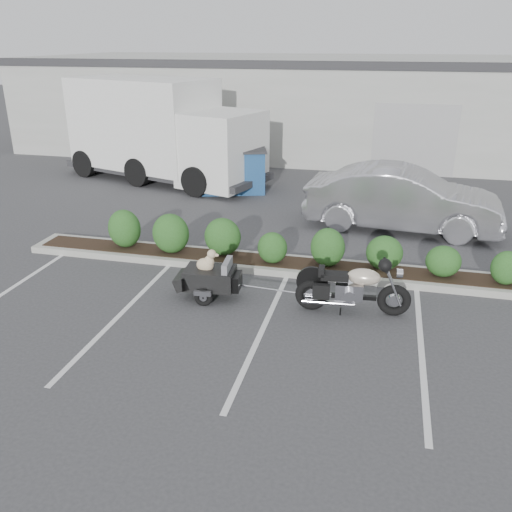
% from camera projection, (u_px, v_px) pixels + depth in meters
% --- Properties ---
extents(ground, '(90.00, 90.00, 0.00)m').
position_uv_depth(ground, '(208.00, 307.00, 10.34)').
color(ground, '#38383A').
rests_on(ground, ground).
extents(planter_kerb, '(12.00, 1.00, 0.15)m').
position_uv_depth(planter_kerb, '(282.00, 265.00, 12.07)').
color(planter_kerb, '#9E9E93').
rests_on(planter_kerb, ground).
extents(building, '(26.00, 10.00, 4.00)m').
position_uv_depth(building, '(323.00, 103.00, 24.91)').
color(building, '#9EA099').
rests_on(building, ground).
extents(motorcycle, '(2.14, 0.74, 1.23)m').
position_uv_depth(motorcycle, '(353.00, 289.00, 9.97)').
color(motorcycle, black).
rests_on(motorcycle, ground).
extents(pet_trailer, '(1.71, 0.96, 1.02)m').
position_uv_depth(pet_trailer, '(209.00, 277.00, 10.61)').
color(pet_trailer, black).
rests_on(pet_trailer, ground).
extents(sedan, '(5.18, 2.20, 1.66)m').
position_uv_depth(sedan, '(403.00, 199.00, 14.27)').
color(sedan, '#ABAAB1').
rests_on(sedan, ground).
extents(dumpster, '(2.51, 2.06, 1.43)m').
position_uv_depth(dumpster, '(233.00, 169.00, 17.97)').
color(dumpster, navy).
rests_on(dumpster, ground).
extents(delivery_truck, '(8.00, 4.65, 3.49)m').
position_uv_depth(delivery_truck, '(162.00, 133.00, 19.03)').
color(delivery_truck, silver).
rests_on(delivery_truck, ground).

